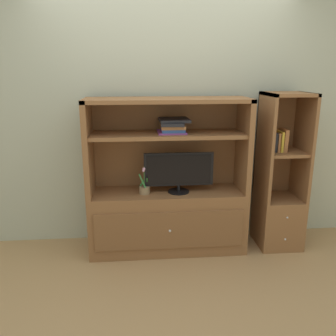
{
  "coord_description": "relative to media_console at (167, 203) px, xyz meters",
  "views": [
    {
      "loc": [
        -0.29,
        -2.87,
        1.76
      ],
      "look_at": [
        0.0,
        0.35,
        0.86
      ],
      "focal_mm": 37.77,
      "sensor_mm": 36.0,
      "label": 1
    }
  ],
  "objects": [
    {
      "name": "bookshelf_tall",
      "position": [
        1.14,
        0.0,
        0.04
      ],
      "size": [
        0.42,
        0.46,
        1.56
      ],
      "color": "brown",
      "rests_on": "ground_plane"
    },
    {
      "name": "potted_plant",
      "position": [
        -0.23,
        -0.06,
        0.18
      ],
      "size": [
        0.11,
        0.1,
        0.26
      ],
      "color": "#8C7251",
      "rests_on": "media_console"
    },
    {
      "name": "magazine_stack",
      "position": [
        0.05,
        -0.01,
        0.77
      ],
      "size": [
        0.3,
        0.32,
        0.13
      ],
      "color": "purple",
      "rests_on": "media_console"
    },
    {
      "name": "media_console",
      "position": [
        0.0,
        0.0,
        0.0
      ],
      "size": [
        1.53,
        0.49,
        1.51
      ],
      "color": "brown",
      "rests_on": "ground_plane"
    },
    {
      "name": "painted_rear_wall",
      "position": [
        0.0,
        0.34,
        0.91
      ],
      "size": [
        6.0,
        0.1,
        2.8
      ],
      "primitive_type": "cube",
      "color": "#ADB29E",
      "rests_on": "ground_plane"
    },
    {
      "name": "ground_plane",
      "position": [
        0.0,
        -0.41,
        -0.49
      ],
      "size": [
        8.0,
        8.0,
        0.0
      ],
      "primitive_type": "plane",
      "color": "tan"
    },
    {
      "name": "tv_monitor",
      "position": [
        0.11,
        -0.04,
        0.34
      ],
      "size": [
        0.67,
        0.21,
        0.39
      ],
      "color": "black",
      "rests_on": "media_console"
    },
    {
      "name": "upright_book_row",
      "position": [
        1.07,
        -0.01,
        0.61
      ],
      "size": [
        0.16,
        0.18,
        0.22
      ],
      "color": "black",
      "rests_on": "bookshelf_tall"
    }
  ]
}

